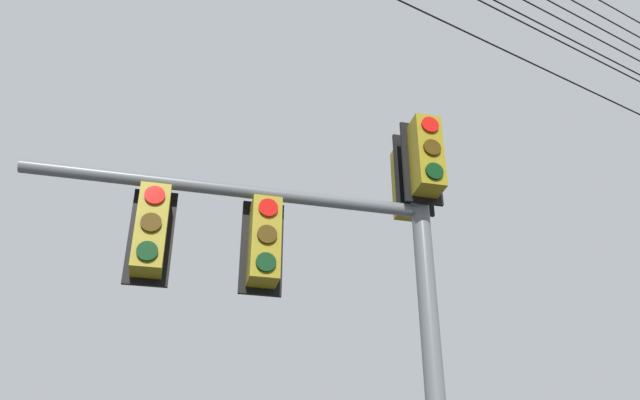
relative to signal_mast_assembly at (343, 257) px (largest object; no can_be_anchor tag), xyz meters
name	(u,v)px	position (x,y,z in m)	size (l,w,h in m)	color
signal_mast_assembly	(343,257)	(0.00, 0.00, 0.00)	(2.16, 4.20, 5.90)	slate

